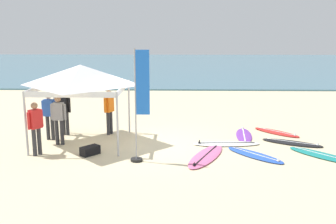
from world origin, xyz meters
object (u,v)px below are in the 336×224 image
object	(u,v)px
surfboard_black	(292,143)
gear_bag_near_tent	(90,151)
surfboard_red	(277,132)
person_grey	(59,117)
surfboard_teal	(323,155)
person_orange	(109,109)
person_red	(36,125)
canopy_tent	(81,75)
surfboard_white	(226,144)
surfboard_pink	(206,156)
surfboard_purple	(244,135)
person_blue	(49,113)
person_black	(65,109)
banner_flag	(139,110)
surfboard_blue	(255,155)

from	to	relation	value
surfboard_black	gear_bag_near_tent	distance (m)	6.95
surfboard_red	person_grey	xyz separation A→B (m)	(-7.91, -1.71, 0.95)
surfboard_teal	person_orange	size ratio (longest dim) A/B	1.24
surfboard_red	person_red	size ratio (longest dim) A/B	1.03
canopy_tent	surfboard_white	bearing A→B (deg)	-1.35
surfboard_black	canopy_tent	bearing A→B (deg)	-179.59
person_grey	canopy_tent	bearing A→B (deg)	17.76
surfboard_white	surfboard_pink	distance (m)	1.58
surfboard_purple	gear_bag_near_tent	size ratio (longest dim) A/B	3.61
surfboard_black	surfboard_red	bearing A→B (deg)	97.83
surfboard_teal	surfboard_pink	xyz separation A→B (m)	(-3.68, -0.15, -0.00)
person_grey	person_blue	size ratio (longest dim) A/B	1.00
person_red	person_blue	bearing A→B (deg)	94.77
surfboard_red	person_red	xyz separation A→B (m)	(-8.28, -2.86, 0.95)
person_black	person_red	bearing A→B (deg)	-94.92
surfboard_purple	gear_bag_near_tent	xyz separation A→B (m)	(-5.27, -2.32, 0.10)
person_red	surfboard_pink	bearing A→B (deg)	-0.77
surfboard_black	person_grey	bearing A→B (deg)	-177.88
banner_flag	surfboard_red	bearing A→B (deg)	34.13
canopy_tent	person_red	distance (m)	2.29
person_red	person_blue	size ratio (longest dim) A/B	1.00
person_blue	canopy_tent	bearing A→B (deg)	-15.80
surfboard_blue	surfboard_pink	xyz separation A→B (m)	(-1.56, -0.14, -0.00)
person_orange	gear_bag_near_tent	distance (m)	2.63
person_orange	person_red	xyz separation A→B (m)	(-1.87, -2.55, 0.00)
surfboard_black	person_black	distance (m)	8.38
surfboard_pink	person_blue	xyz separation A→B (m)	(-5.49, 1.84, 0.95)
gear_bag_near_tent	surfboard_pink	bearing A→B (deg)	-2.19
canopy_tent	person_grey	xyz separation A→B (m)	(-0.77, -0.25, -1.40)
surfboard_pink	person_grey	bearing A→B (deg)	166.13
person_black	surfboard_pink	bearing A→B (deg)	-26.01
surfboard_blue	banner_flag	world-z (taller)	banner_flag
surfboard_black	person_grey	world-z (taller)	person_grey
person_orange	banner_flag	size ratio (longest dim) A/B	0.50
surfboard_teal	person_black	world-z (taller)	person_black
banner_flag	surfboard_pink	bearing A→B (deg)	11.79
surfboard_teal	surfboard_pink	size ratio (longest dim) A/B	0.81
person_grey	person_blue	world-z (taller)	same
person_red	surfboard_red	bearing A→B (deg)	19.08
surfboard_white	surfboard_pink	world-z (taller)	same
surfboard_teal	surfboard_pink	bearing A→B (deg)	-177.71
canopy_tent	person_orange	xyz separation A→B (m)	(0.72, 1.15, -1.40)
person_red	banner_flag	size ratio (longest dim) A/B	0.50
surfboard_red	person_black	world-z (taller)	person_black
person_orange	person_red	size ratio (longest dim) A/B	1.00
surfboard_pink	person_black	world-z (taller)	person_black
gear_bag_near_tent	surfboard_teal	bearing A→B (deg)	0.05
surfboard_black	gear_bag_near_tent	xyz separation A→B (m)	(-6.81, -1.39, 0.10)
person_orange	surfboard_teal	bearing A→B (deg)	-19.09
canopy_tent	person_orange	world-z (taller)	canopy_tent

